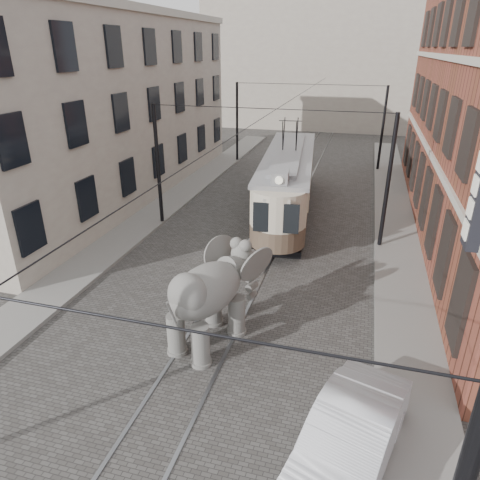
% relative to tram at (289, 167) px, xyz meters
% --- Properties ---
extents(ground, '(120.00, 120.00, 0.00)m').
position_rel_tram_xyz_m(ground, '(-0.26, -9.70, -2.48)').
color(ground, '#464441').
extents(tram_rails, '(1.54, 80.00, 0.02)m').
position_rel_tram_xyz_m(tram_rails, '(-0.26, -9.70, -2.47)').
color(tram_rails, slate).
rests_on(tram_rails, ground).
extents(sidewalk_right, '(2.00, 60.00, 0.15)m').
position_rel_tram_xyz_m(sidewalk_right, '(5.74, -9.70, -2.41)').
color(sidewalk_right, slate).
rests_on(sidewalk_right, ground).
extents(sidewalk_left, '(2.00, 60.00, 0.15)m').
position_rel_tram_xyz_m(sidewalk_left, '(-6.76, -9.70, -2.41)').
color(sidewalk_left, slate).
rests_on(sidewalk_left, ground).
extents(stucco_building, '(7.00, 24.00, 10.00)m').
position_rel_tram_xyz_m(stucco_building, '(-11.26, 0.30, 2.52)').
color(stucco_building, gray).
rests_on(stucco_building, ground).
extents(distant_block, '(28.00, 10.00, 14.00)m').
position_rel_tram_xyz_m(distant_block, '(-0.26, 30.30, 4.52)').
color(distant_block, gray).
rests_on(distant_block, ground).
extents(catenary, '(11.00, 30.20, 6.00)m').
position_rel_tram_xyz_m(catenary, '(-0.46, -4.70, 0.52)').
color(catenary, black).
rests_on(catenary, ground).
extents(tram, '(3.85, 12.70, 4.96)m').
position_rel_tram_xyz_m(tram, '(0.00, 0.00, 0.00)').
color(tram, beige).
rests_on(tram, ground).
extents(elephant, '(3.93, 5.27, 2.87)m').
position_rel_tram_xyz_m(elephant, '(-0.24, -12.43, -1.04)').
color(elephant, '#63615C').
rests_on(elephant, ground).
extents(parked_car, '(2.84, 4.91, 1.53)m').
position_rel_tram_xyz_m(parked_car, '(4.11, -15.83, -1.72)').
color(parked_car, silver).
rests_on(parked_car, ground).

